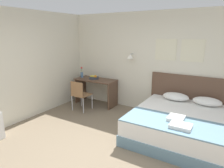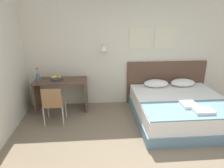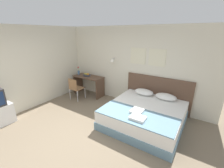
{
  "view_description": "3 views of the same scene",
  "coord_description": "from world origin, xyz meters",
  "px_view_note": "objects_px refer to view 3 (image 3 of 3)",
  "views": [
    {
      "loc": [
        1.8,
        -2.45,
        2.09
      ],
      "look_at": [
        -0.53,
        1.41,
        0.94
      ],
      "focal_mm": 32.0,
      "sensor_mm": 36.0,
      "label": 1
    },
    {
      "loc": [
        -0.74,
        -2.36,
        2.25
      ],
      "look_at": [
        -0.4,
        1.8,
        0.79
      ],
      "focal_mm": 32.0,
      "sensor_mm": 36.0,
      "label": 2
    },
    {
      "loc": [
        2.34,
        -2.02,
        2.43
      ],
      "look_at": [
        0.17,
        1.28,
        1.06
      ],
      "focal_mm": 24.0,
      "sensor_mm": 36.0,
      "label": 3
    }
  ],
  "objects_px": {
    "folded_towel_near_foot": "(137,111)",
    "flower_vase": "(79,72)",
    "pillow_left": "(144,92)",
    "desk_chair": "(75,87)",
    "headboard": "(157,93)",
    "bed": "(144,115)",
    "desk": "(89,82)",
    "throw_blanket": "(136,115)",
    "folded_towel_mid_bed": "(138,118)",
    "fruit_bowl": "(87,75)",
    "pillow_right": "(166,97)"
  },
  "relations": [
    {
      "from": "headboard",
      "to": "desk",
      "type": "distance_m",
      "value": 2.7
    },
    {
      "from": "pillow_right",
      "to": "fruit_bowl",
      "type": "height_order",
      "value": "fruit_bowl"
    },
    {
      "from": "folded_towel_near_foot",
      "to": "desk_chair",
      "type": "height_order",
      "value": "desk_chair"
    },
    {
      "from": "pillow_right",
      "to": "folded_towel_near_foot",
      "type": "height_order",
      "value": "pillow_right"
    },
    {
      "from": "folded_towel_mid_bed",
      "to": "desk",
      "type": "distance_m",
      "value": 3.15
    },
    {
      "from": "folded_towel_near_foot",
      "to": "desk",
      "type": "distance_m",
      "value": 2.89
    },
    {
      "from": "folded_towel_mid_bed",
      "to": "desk_chair",
      "type": "distance_m",
      "value": 2.97
    },
    {
      "from": "pillow_left",
      "to": "fruit_bowl",
      "type": "bearing_deg",
      "value": -179.84
    },
    {
      "from": "pillow_left",
      "to": "throw_blanket",
      "type": "height_order",
      "value": "pillow_left"
    },
    {
      "from": "folded_towel_mid_bed",
      "to": "desk_chair",
      "type": "height_order",
      "value": "desk_chair"
    },
    {
      "from": "pillow_right",
      "to": "desk_chair",
      "type": "xyz_separation_m",
      "value": [
        -3.1,
        -0.69,
        -0.12
      ]
    },
    {
      "from": "desk",
      "to": "headboard",
      "type": "bearing_deg",
      "value": 6.26
    },
    {
      "from": "pillow_left",
      "to": "desk_chair",
      "type": "height_order",
      "value": "desk_chair"
    },
    {
      "from": "pillow_right",
      "to": "desk_chair",
      "type": "height_order",
      "value": "desk_chair"
    },
    {
      "from": "fruit_bowl",
      "to": "folded_towel_mid_bed",
      "type": "bearing_deg",
      "value": -27.11
    },
    {
      "from": "pillow_left",
      "to": "desk",
      "type": "relative_size",
      "value": 0.5
    },
    {
      "from": "pillow_right",
      "to": "throw_blanket",
      "type": "bearing_deg",
      "value": -104.46
    },
    {
      "from": "folded_towel_mid_bed",
      "to": "flower_vase",
      "type": "relative_size",
      "value": 1.09
    },
    {
      "from": "headboard",
      "to": "folded_towel_near_foot",
      "type": "distance_m",
      "value": 1.47
    },
    {
      "from": "headboard",
      "to": "folded_towel_near_foot",
      "type": "height_order",
      "value": "headboard"
    },
    {
      "from": "pillow_left",
      "to": "pillow_right",
      "type": "distance_m",
      "value": 0.69
    },
    {
      "from": "folded_towel_near_foot",
      "to": "pillow_left",
      "type": "bearing_deg",
      "value": 104.21
    },
    {
      "from": "bed",
      "to": "folded_towel_near_foot",
      "type": "bearing_deg",
      "value": -95.42
    },
    {
      "from": "desk_chair",
      "to": "fruit_bowl",
      "type": "distance_m",
      "value": 0.75
    },
    {
      "from": "bed",
      "to": "folded_towel_near_foot",
      "type": "relative_size",
      "value": 6.52
    },
    {
      "from": "folded_towel_near_foot",
      "to": "flower_vase",
      "type": "bearing_deg",
      "value": 159.79
    },
    {
      "from": "folded_towel_mid_bed",
      "to": "bed",
      "type": "bearing_deg",
      "value": 98.31
    },
    {
      "from": "folded_towel_near_foot",
      "to": "flower_vase",
      "type": "distance_m",
      "value": 3.38
    },
    {
      "from": "folded_towel_mid_bed",
      "to": "pillow_right",
      "type": "bearing_deg",
      "value": 80.77
    },
    {
      "from": "fruit_bowl",
      "to": "desk",
      "type": "bearing_deg",
      "value": -14.06
    },
    {
      "from": "pillow_left",
      "to": "desk",
      "type": "bearing_deg",
      "value": -179.35
    },
    {
      "from": "pillow_left",
      "to": "folded_towel_mid_bed",
      "type": "relative_size",
      "value": 1.73
    },
    {
      "from": "throw_blanket",
      "to": "desk_chair",
      "type": "xyz_separation_m",
      "value": [
        -2.76,
        0.65,
        -0.04
      ]
    },
    {
      "from": "pillow_left",
      "to": "fruit_bowl",
      "type": "distance_m",
      "value": 2.43
    },
    {
      "from": "desk",
      "to": "desk_chair",
      "type": "distance_m",
      "value": 0.67
    },
    {
      "from": "fruit_bowl",
      "to": "flower_vase",
      "type": "bearing_deg",
      "value": -176.32
    },
    {
      "from": "desk_chair",
      "to": "headboard",
      "type": "bearing_deg",
      "value": 19.12
    },
    {
      "from": "headboard",
      "to": "desk",
      "type": "height_order",
      "value": "headboard"
    },
    {
      "from": "throw_blanket",
      "to": "folded_towel_near_foot",
      "type": "xyz_separation_m",
      "value": [
        -0.04,
        0.14,
        0.04
      ]
    },
    {
      "from": "folded_towel_near_foot",
      "to": "fruit_bowl",
      "type": "distance_m",
      "value": 2.98
    },
    {
      "from": "throw_blanket",
      "to": "pillow_left",
      "type": "bearing_deg",
      "value": 104.46
    },
    {
      "from": "folded_towel_near_foot",
      "to": "folded_towel_mid_bed",
      "type": "xyz_separation_m",
      "value": [
        0.15,
        -0.28,
        0.0
      ]
    },
    {
      "from": "headboard",
      "to": "throw_blanket",
      "type": "relative_size",
      "value": 1.09
    },
    {
      "from": "pillow_left",
      "to": "flower_vase",
      "type": "relative_size",
      "value": 1.88
    },
    {
      "from": "pillow_left",
      "to": "folded_towel_near_foot",
      "type": "bearing_deg",
      "value": -75.79
    },
    {
      "from": "fruit_bowl",
      "to": "flower_vase",
      "type": "distance_m",
      "value": 0.44
    },
    {
      "from": "throw_blanket",
      "to": "flower_vase",
      "type": "distance_m",
      "value": 3.47
    },
    {
      "from": "flower_vase",
      "to": "fruit_bowl",
      "type": "bearing_deg",
      "value": 3.68
    },
    {
      "from": "headboard",
      "to": "pillow_left",
      "type": "distance_m",
      "value": 0.44
    },
    {
      "from": "desk",
      "to": "flower_vase",
      "type": "xyz_separation_m",
      "value": [
        -0.51,
        -0.01,
        0.34
      ]
    }
  ]
}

